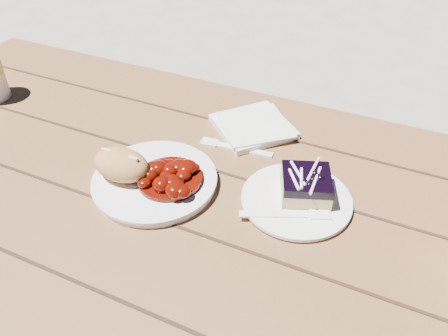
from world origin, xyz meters
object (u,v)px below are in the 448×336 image
at_px(dessert_plate, 296,200).
at_px(picnic_table, 271,280).
at_px(bread_roll, 121,165).
at_px(main_plate, 155,181).
at_px(blueberry_cake, 306,185).

bearing_deg(dessert_plate, picnic_table, -102.73).
distance_m(bread_roll, dessert_plate, 0.32).
bearing_deg(picnic_table, main_plate, -179.30).
bearing_deg(blueberry_cake, bread_roll, 176.41).
distance_m(bread_roll, blueberry_cake, 0.33).
height_order(main_plate, blueberry_cake, blueberry_cake).
bearing_deg(main_plate, blueberry_cake, 16.45).
relative_size(main_plate, blueberry_cake, 2.09).
distance_m(picnic_table, dessert_plate, 0.18).
distance_m(main_plate, bread_roll, 0.07).
bearing_deg(main_plate, bread_roll, -160.02).
height_order(dessert_plate, blueberry_cake, blueberry_cake).
xyz_separation_m(main_plate, bread_roll, (-0.06, -0.02, 0.04)).
bearing_deg(dessert_plate, blueberry_cake, 56.31).
xyz_separation_m(main_plate, dessert_plate, (0.25, 0.06, -0.00)).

